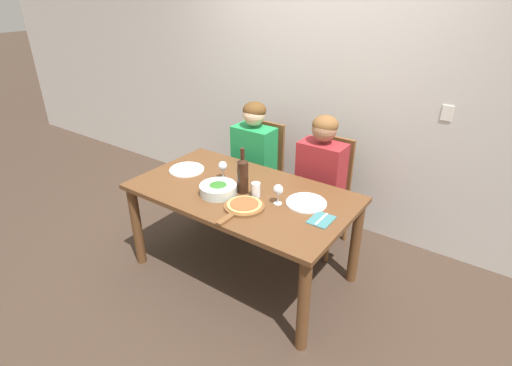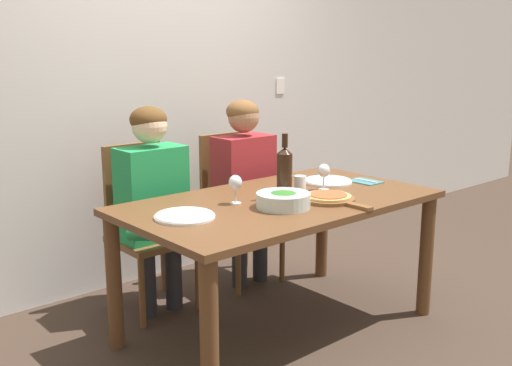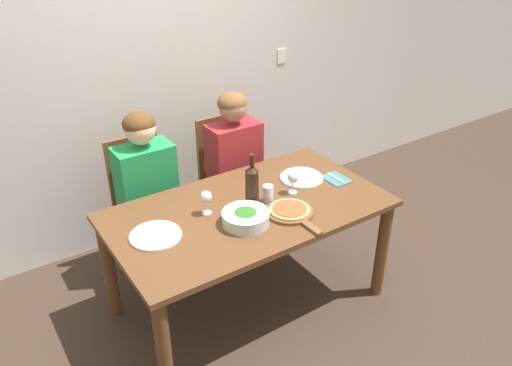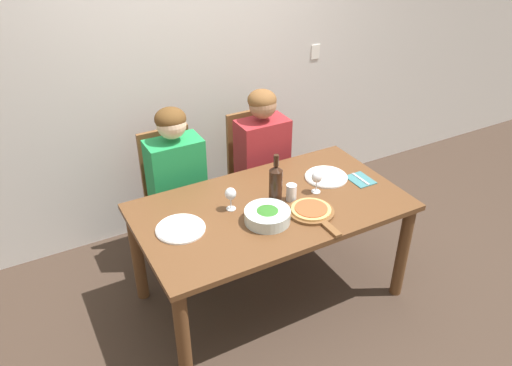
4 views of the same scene
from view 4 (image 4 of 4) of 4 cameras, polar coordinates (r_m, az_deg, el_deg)
name	(u,v)px [view 4 (image 4 of 4)]	position (r m, az deg, el deg)	size (l,w,h in m)	color
ground_plane	(270,293)	(3.58, 1.59, -12.50)	(40.00, 40.00, 0.00)	#3D2D23
back_wall	(191,58)	(3.84, -7.39, 13.96)	(10.00, 0.06, 2.70)	silver
dining_table	(271,219)	(3.17, 1.76, -4.11)	(1.68, 0.94, 0.75)	brown
chair_left	(174,193)	(3.71, -9.41, -1.12)	(0.42, 0.42, 0.98)	brown
chair_right	(256,171)	(3.95, -0.01, 1.43)	(0.42, 0.42, 0.98)	brown
person_woman	(177,174)	(3.50, -9.03, 0.97)	(0.47, 0.51, 1.21)	#28282D
person_man	(263,152)	(3.75, 0.85, 3.53)	(0.47, 0.51, 1.21)	#28282D
wine_bottle	(276,185)	(3.03, 2.25, -0.21)	(0.08, 0.08, 0.35)	black
broccoli_bowl	(267,216)	(2.94, 1.31, -3.75)	(0.27, 0.27, 0.08)	silver
dinner_plate_left	(180,228)	(2.92, -8.62, -5.16)	(0.29, 0.29, 0.02)	white
dinner_plate_right	(326,177)	(3.42, 8.02, 0.73)	(0.29, 0.29, 0.02)	white
pizza_on_board	(312,211)	(3.04, 6.40, -3.23)	(0.28, 0.42, 0.04)	brown
wine_glass_left	(231,195)	(3.01, -2.92, -1.35)	(0.07, 0.07, 0.15)	silver
wine_glass_right	(317,178)	(3.20, 6.96, 0.56)	(0.07, 0.07, 0.15)	silver
water_tumbler	(291,192)	(3.13, 4.06, -1.08)	(0.07, 0.07, 0.11)	silver
fork_on_napkin	(361,180)	(3.43, 11.86, 0.39)	(0.14, 0.18, 0.01)	#387075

